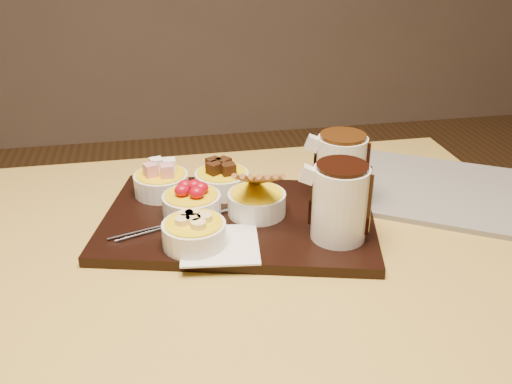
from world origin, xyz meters
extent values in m
cube|color=gold|center=(0.00, 0.00, 0.73)|extent=(1.20, 0.80, 0.04)
cylinder|color=gold|center=(0.54, 0.34, 0.35)|extent=(0.06, 0.06, 0.71)
cube|color=black|center=(0.08, 0.07, 0.76)|extent=(0.52, 0.41, 0.02)
cube|color=white|center=(0.04, -0.02, 0.77)|extent=(0.13, 0.13, 0.00)
cylinder|color=silver|center=(-0.04, 0.18, 0.79)|extent=(0.10, 0.10, 0.04)
cylinder|color=silver|center=(0.07, 0.17, 0.79)|extent=(0.10, 0.10, 0.04)
cylinder|color=silver|center=(0.00, 0.09, 0.79)|extent=(0.10, 0.10, 0.04)
cylinder|color=silver|center=(0.11, 0.07, 0.79)|extent=(0.10, 0.10, 0.04)
cylinder|color=silver|center=(0.00, -0.01, 0.79)|extent=(0.10, 0.10, 0.04)
cylinder|color=silver|center=(0.23, -0.03, 0.83)|extent=(0.11, 0.11, 0.12)
cylinder|color=silver|center=(0.27, 0.09, 0.83)|extent=(0.11, 0.11, 0.12)
cube|color=beige|center=(0.46, 0.14, 0.76)|extent=(0.46, 0.44, 0.01)
camera|label=1|loc=(-0.05, -0.78, 1.24)|focal=40.00mm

